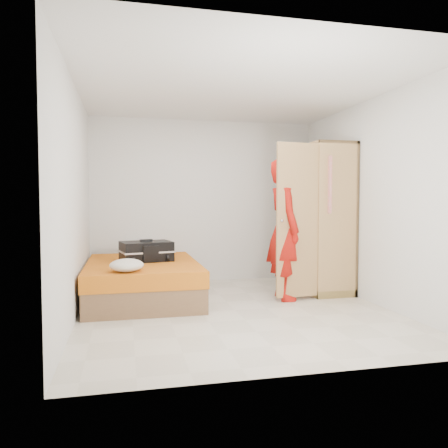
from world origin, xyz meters
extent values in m
plane|color=beige|center=(0.00, 0.00, 0.00)|extent=(4.00, 4.00, 0.00)
plane|color=white|center=(0.00, 0.00, 2.60)|extent=(4.00, 4.00, 0.00)
cube|color=white|center=(0.00, 2.00, 1.30)|extent=(3.60, 0.02, 2.60)
cube|color=white|center=(0.00, -2.00, 1.30)|extent=(3.60, 0.02, 2.60)
cube|color=white|center=(-1.80, 0.00, 1.30)|extent=(0.02, 4.00, 2.60)
cube|color=white|center=(1.80, 0.00, 1.30)|extent=(0.02, 4.00, 2.60)
cube|color=brown|center=(-1.05, 0.84, 0.15)|extent=(1.40, 2.00, 0.30)
cube|color=orange|center=(-1.05, 0.84, 0.40)|extent=(1.42, 2.02, 0.20)
cube|color=tan|center=(1.77, 0.90, 1.05)|extent=(0.04, 1.20, 2.10)
cube|color=tan|center=(1.50, 0.32, 1.05)|extent=(0.58, 0.04, 2.10)
cube|color=tan|center=(1.50, 1.48, 1.05)|extent=(0.58, 0.04, 2.10)
cube|color=tan|center=(1.50, 0.90, 2.08)|extent=(0.58, 1.20, 0.04)
cube|color=#9E7B43|center=(1.50, 0.90, 0.05)|extent=(0.58, 1.20, 0.10)
cube|color=tan|center=(1.23, 1.20, 1.05)|extent=(0.04, 0.59, 2.00)
cube|color=tan|center=(0.92, 0.31, 1.05)|extent=(0.59, 0.10, 2.00)
cylinder|color=#B2B2B7|center=(1.50, 0.90, 1.92)|extent=(0.02, 1.10, 0.02)
imported|color=#B60B0E|center=(0.80, 0.46, 0.93)|extent=(0.47, 0.69, 1.85)
cube|color=black|center=(-0.99, 0.93, 0.63)|extent=(0.73, 0.58, 0.26)
cube|color=black|center=(-0.99, 0.93, 0.77)|extent=(0.17, 0.08, 0.03)
ellipsoid|color=silver|center=(-1.26, 0.05, 0.57)|extent=(0.39, 0.39, 0.15)
cube|color=silver|center=(-0.99, 1.69, 0.55)|extent=(0.59, 0.32, 0.11)
camera|label=1|loc=(-1.27, -4.99, 1.30)|focal=35.00mm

